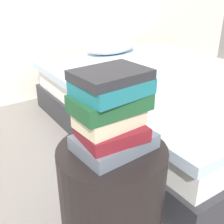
{
  "coord_description": "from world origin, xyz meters",
  "views": [
    {
      "loc": [
        -0.52,
        -0.74,
        1.13
      ],
      "look_at": [
        0.0,
        0.0,
        0.7
      ],
      "focal_mm": 44.84,
      "sensor_mm": 36.0,
      "label": 1
    }
  ],
  "objects_px": {
    "book_maroon": "(111,132)",
    "book_forest": "(110,103)",
    "book_teal": "(112,86)",
    "book_charcoal": "(111,75)",
    "side_table": "(112,204)",
    "book_slate": "(114,142)",
    "book_cream": "(110,118)",
    "bed": "(164,99)"
  },
  "relations": [
    {
      "from": "book_slate",
      "to": "book_cream",
      "type": "height_order",
      "value": "book_cream"
    },
    {
      "from": "book_maroon",
      "to": "book_forest",
      "type": "height_order",
      "value": "book_forest"
    },
    {
      "from": "book_maroon",
      "to": "book_charcoal",
      "type": "relative_size",
      "value": 0.91
    },
    {
      "from": "book_slate",
      "to": "book_maroon",
      "type": "height_order",
      "value": "book_maroon"
    },
    {
      "from": "book_slate",
      "to": "book_forest",
      "type": "relative_size",
      "value": 1.07
    },
    {
      "from": "book_forest",
      "to": "book_teal",
      "type": "distance_m",
      "value": 0.06
    },
    {
      "from": "book_cream",
      "to": "book_forest",
      "type": "distance_m",
      "value": 0.06
    },
    {
      "from": "bed",
      "to": "book_cream",
      "type": "distance_m",
      "value": 1.4
    },
    {
      "from": "book_charcoal",
      "to": "book_slate",
      "type": "bearing_deg",
      "value": -2.67
    },
    {
      "from": "bed",
      "to": "side_table",
      "type": "distance_m",
      "value": 1.32
    },
    {
      "from": "side_table",
      "to": "book_slate",
      "type": "xyz_separation_m",
      "value": [
        0.01,
        -0.0,
        0.3
      ]
    },
    {
      "from": "book_slate",
      "to": "book_cream",
      "type": "distance_m",
      "value": 0.11
    },
    {
      "from": "side_table",
      "to": "book_charcoal",
      "type": "relative_size",
      "value": 2.2
    },
    {
      "from": "book_forest",
      "to": "side_table",
      "type": "bearing_deg",
      "value": 17.03
    },
    {
      "from": "book_forest",
      "to": "book_charcoal",
      "type": "distance_m",
      "value": 0.1
    },
    {
      "from": "book_charcoal",
      "to": "book_forest",
      "type": "bearing_deg",
      "value": -162.91
    },
    {
      "from": "bed",
      "to": "book_maroon",
      "type": "relative_size",
      "value": 9.01
    },
    {
      "from": "side_table",
      "to": "book_charcoal",
      "type": "xyz_separation_m",
      "value": [
        -0.01,
        -0.0,
        0.57
      ]
    },
    {
      "from": "bed",
      "to": "side_table",
      "type": "bearing_deg",
      "value": -142.65
    },
    {
      "from": "bed",
      "to": "book_charcoal",
      "type": "distance_m",
      "value": 1.46
    },
    {
      "from": "book_cream",
      "to": "side_table",
      "type": "bearing_deg",
      "value": 12.66
    },
    {
      "from": "book_slate",
      "to": "book_charcoal",
      "type": "bearing_deg",
      "value": 177.45
    },
    {
      "from": "book_slate",
      "to": "book_maroon",
      "type": "relative_size",
      "value": 1.27
    },
    {
      "from": "book_cream",
      "to": "book_charcoal",
      "type": "relative_size",
      "value": 0.94
    },
    {
      "from": "bed",
      "to": "book_teal",
      "type": "height_order",
      "value": "book_teal"
    },
    {
      "from": "book_forest",
      "to": "book_charcoal",
      "type": "relative_size",
      "value": 1.08
    },
    {
      "from": "bed",
      "to": "side_table",
      "type": "relative_size",
      "value": 3.73
    },
    {
      "from": "book_slate",
      "to": "book_forest",
      "type": "xyz_separation_m",
      "value": [
        -0.02,
        -0.0,
        0.17
      ]
    },
    {
      "from": "book_forest",
      "to": "book_charcoal",
      "type": "bearing_deg",
      "value": 19.55
    },
    {
      "from": "book_maroon",
      "to": "book_forest",
      "type": "bearing_deg",
      "value": 107.76
    },
    {
      "from": "bed",
      "to": "book_teal",
      "type": "xyz_separation_m",
      "value": [
        -1.07,
        -0.76,
        0.57
      ]
    },
    {
      "from": "side_table",
      "to": "book_forest",
      "type": "xyz_separation_m",
      "value": [
        -0.01,
        -0.0,
        0.47
      ]
    },
    {
      "from": "bed",
      "to": "book_charcoal",
      "type": "relative_size",
      "value": 8.21
    },
    {
      "from": "bed",
      "to": "book_forest",
      "type": "height_order",
      "value": "book_forest"
    },
    {
      "from": "book_teal",
      "to": "book_charcoal",
      "type": "distance_m",
      "value": 0.05
    },
    {
      "from": "book_teal",
      "to": "book_charcoal",
      "type": "xyz_separation_m",
      "value": [
        -0.01,
        -0.01,
        0.04
      ]
    },
    {
      "from": "book_maroon",
      "to": "book_cream",
      "type": "xyz_separation_m",
      "value": [
        -0.0,
        0.0,
        0.05
      ]
    },
    {
      "from": "book_cream",
      "to": "book_maroon",
      "type": "bearing_deg",
      "value": -46.86
    },
    {
      "from": "side_table",
      "to": "book_teal",
      "type": "bearing_deg",
      "value": 39.5
    },
    {
      "from": "book_maroon",
      "to": "book_charcoal",
      "type": "xyz_separation_m",
      "value": [
        0.0,
        0.0,
        0.22
      ]
    },
    {
      "from": "side_table",
      "to": "book_forest",
      "type": "bearing_deg",
      "value": -162.7
    },
    {
      "from": "side_table",
      "to": "book_teal",
      "type": "height_order",
      "value": "book_teal"
    }
  ]
}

